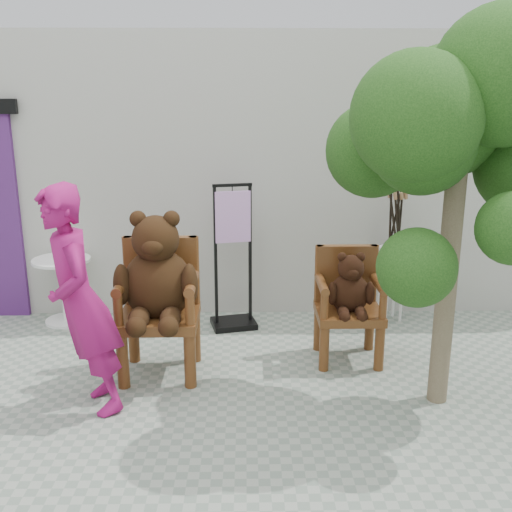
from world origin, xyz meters
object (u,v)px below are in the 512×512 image
at_px(person, 81,302).
at_px(tree, 449,126).
at_px(chair_small, 349,295).
at_px(stool_bucket, 393,263).
at_px(chair_big, 158,284).
at_px(display_stand, 233,273).
at_px(cafe_table, 63,283).

height_order(person, tree, tree).
height_order(chair_small, tree, tree).
distance_m(chair_small, stool_bucket, 1.12).
height_order(chair_big, person, person).
height_order(chair_big, stool_bucket, chair_big).
bearing_deg(stool_bucket, chair_big, -152.18).
xyz_separation_m(person, stool_bucket, (2.78, 1.84, -0.25)).
height_order(chair_small, stool_bucket, stool_bucket).
relative_size(chair_big, display_stand, 0.96).
height_order(chair_big, display_stand, display_stand).
bearing_deg(stool_bucket, person, -146.51).
relative_size(stool_bucket, tree, 0.49).
relative_size(display_stand, stool_bucket, 1.04).
distance_m(cafe_table, display_stand, 1.82).
bearing_deg(stool_bucket, tree, -92.93).
relative_size(chair_small, stool_bucket, 0.71).
relative_size(person, stool_bucket, 1.22).
xyz_separation_m(chair_big, cafe_table, (-1.19, 1.22, -0.38)).
bearing_deg(cafe_table, chair_big, -45.69).
xyz_separation_m(chair_big, person, (-0.48, -0.63, 0.07)).
bearing_deg(person, tree, 66.57).
bearing_deg(display_stand, cafe_table, 162.51).
xyz_separation_m(chair_small, stool_bucket, (0.62, 0.94, 0.02)).
bearing_deg(chair_big, person, -127.49).
bearing_deg(chair_small, cafe_table, 161.93).
bearing_deg(display_stand, tree, -56.36).
distance_m(chair_big, chair_small, 1.72).
relative_size(chair_small, cafe_table, 1.46).
distance_m(person, display_stand, 2.03).
relative_size(cafe_table, tree, 0.24).
height_order(person, stool_bucket, person).
relative_size(person, cafe_table, 2.52).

